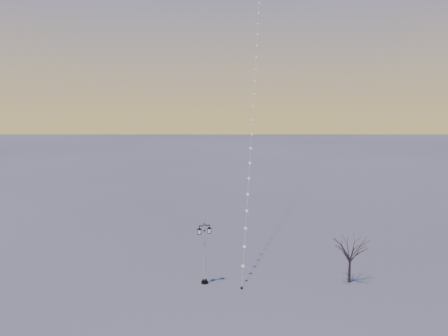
{
  "coord_description": "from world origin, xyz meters",
  "views": [
    {
      "loc": [
        -0.61,
        -32.82,
        13.69
      ],
      "look_at": [
        -0.64,
        4.52,
        8.16
      ],
      "focal_mm": 37.45,
      "sensor_mm": 36.0,
      "label": 1
    }
  ],
  "objects": [
    {
      "name": "street_lamp",
      "position": [
        -2.09,
        0.55,
        2.56
      ],
      "size": [
        1.13,
        0.67,
        4.63
      ],
      "rotation": [
        0.0,
        0.0,
        0.36
      ],
      "color": "black",
      "rests_on": "ground"
    },
    {
      "name": "ground",
      "position": [
        0.0,
        0.0,
        0.0
      ],
      "size": [
        300.0,
        300.0,
        0.0
      ],
      "primitive_type": "plane",
      "color": "#4F4F4F",
      "rests_on": "ground"
    },
    {
      "name": "bare_tree",
      "position": [
        8.82,
        0.79,
        2.44
      ],
      "size": [
        2.12,
        2.12,
        3.51
      ],
      "rotation": [
        0.0,
        0.0,
        -0.37
      ],
      "color": "#352722",
      "rests_on": "ground"
    },
    {
      "name": "kite_train",
      "position": [
        2.53,
        16.57,
        16.97
      ],
      "size": [
        4.38,
        34.76,
        34.21
      ],
      "rotation": [
        0.0,
        0.0,
        0.41
      ],
      "color": "black",
      "rests_on": "ground"
    }
  ]
}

